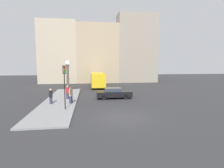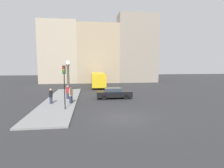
# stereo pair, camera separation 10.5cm
# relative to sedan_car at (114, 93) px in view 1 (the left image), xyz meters

# --- Properties ---
(ground_plane) EXTENTS (120.00, 120.00, 0.00)m
(ground_plane) POSITION_rel_sedan_car_xyz_m (-0.41, -8.00, -0.69)
(ground_plane) COLOR #2D2D30
(sidewalk_corner) EXTENTS (3.72, 18.57, 0.13)m
(sidewalk_corner) POSITION_rel_sedan_car_xyz_m (-6.42, -0.71, -0.63)
(sidewalk_corner) COLOR gray
(sidewalk_corner) RESTS_ON ground_plane
(building_row) EXTENTS (27.70, 5.00, 16.27)m
(building_row) POSITION_rel_sedan_car_xyz_m (0.04, 20.78, 6.71)
(building_row) COLOR #B7A88E
(building_row) RESTS_ON ground_plane
(sedan_car) EXTENTS (4.41, 1.83, 1.36)m
(sedan_car) POSITION_rel_sedan_car_xyz_m (0.00, 0.00, 0.00)
(sedan_car) COLOR black
(sedan_car) RESTS_ON ground_plane
(bus_distant) EXTENTS (2.46, 9.54, 2.66)m
(bus_distant) POSITION_rel_sedan_car_xyz_m (-1.43, 12.13, 0.83)
(bus_distant) COLOR gold
(bus_distant) RESTS_ON ground_plane
(traffic_light_near) EXTENTS (0.26, 0.24, 4.09)m
(traffic_light_near) POSITION_rel_sedan_car_xyz_m (-5.39, -5.21, 2.35)
(traffic_light_near) COLOR black
(traffic_light_near) RESTS_ON sidewalk_corner
(street_clock) EXTENTS (0.78, 0.49, 4.93)m
(street_clock) POSITION_rel_sedan_car_xyz_m (-6.35, 6.08, 1.79)
(street_clock) COLOR #4C473D
(street_clock) RESTS_ON sidewalk_corner
(pedestrian_red_top) EXTENTS (0.41, 0.41, 1.63)m
(pedestrian_red_top) POSITION_rel_sedan_car_xyz_m (-5.72, -0.19, 0.24)
(pedestrian_red_top) COLOR #2D334C
(pedestrian_red_top) RESTS_ON sidewalk_corner
(pedestrian_tan_coat) EXTENTS (0.42, 0.42, 1.71)m
(pedestrian_tan_coat) POSITION_rel_sedan_car_xyz_m (-5.11, -2.66, 0.28)
(pedestrian_tan_coat) COLOR #2D334C
(pedestrian_tan_coat) RESTS_ON sidewalk_corner
(pedestrian_black_jacket) EXTENTS (0.36, 0.36, 1.63)m
(pedestrian_black_jacket) POSITION_rel_sedan_car_xyz_m (-7.19, -2.64, 0.25)
(pedestrian_black_jacket) COLOR #2D334C
(pedestrian_black_jacket) RESTS_ON sidewalk_corner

